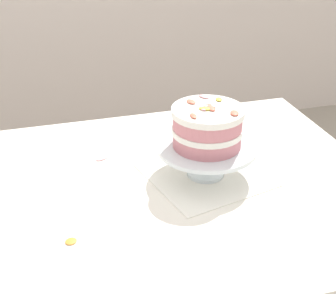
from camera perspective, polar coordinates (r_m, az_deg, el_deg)
dining_table at (r=1.44m, az=-2.71°, el=-8.44°), size 1.40×1.00×0.74m
linen_napkin at (r=1.48m, az=4.30°, el=-3.18°), size 0.39×0.39×0.00m
cake_stand at (r=1.44m, az=4.42°, el=-0.40°), size 0.29×0.29×0.10m
layer_cake at (r=1.40m, az=4.53°, el=2.32°), size 0.20×0.20×0.12m
loose_petal_1 at (r=1.57m, az=-7.58°, el=-1.28°), size 0.05×0.04×0.00m
loose_petal_2 at (r=1.24m, az=-11.07°, el=-10.55°), size 0.04×0.04×0.00m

